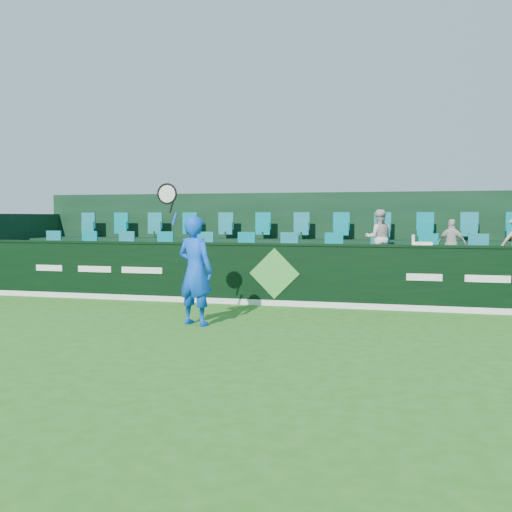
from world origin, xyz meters
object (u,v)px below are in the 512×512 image
(towel, at_px, (422,243))
(spectator_left, at_px, (379,238))
(drinks_bottle, at_px, (413,240))
(tennis_player, at_px, (195,270))
(spectator_middle, at_px, (452,243))

(towel, bearing_deg, spectator_left, 128.75)
(spectator_left, height_order, towel, spectator_left)
(spectator_left, bearing_deg, drinks_bottle, 112.92)
(tennis_player, bearing_deg, spectator_left, 50.30)
(tennis_player, height_order, spectator_left, tennis_player)
(spectator_middle, distance_m, towel, 1.31)
(tennis_player, relative_size, spectator_middle, 2.39)
(spectator_left, distance_m, drinks_bottle, 1.33)
(tennis_player, distance_m, towel, 4.73)
(towel, bearing_deg, spectator_middle, 58.98)
(tennis_player, xyz_separation_m, spectator_left, (3.06, 3.69, 0.46))
(tennis_player, height_order, towel, tennis_player)
(towel, xyz_separation_m, drinks_bottle, (-0.17, 0.00, 0.07))
(tennis_player, relative_size, towel, 6.48)
(tennis_player, height_order, spectator_middle, tennis_player)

